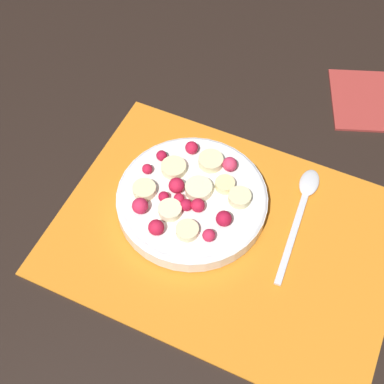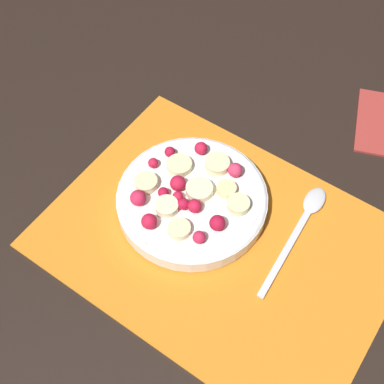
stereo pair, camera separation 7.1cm
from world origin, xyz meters
name	(u,v)px [view 1 (the left image)]	position (x,y,z in m)	size (l,w,h in m)	color
ground_plane	(226,236)	(0.00, 0.00, 0.00)	(3.00, 3.00, 0.00)	black
placemat	(226,235)	(0.00, 0.00, 0.00)	(0.45, 0.33, 0.01)	orange
fruit_bowl	(192,198)	(0.06, -0.02, 0.02)	(0.21, 0.21, 0.05)	white
spoon	(304,200)	(-0.08, -0.09, 0.01)	(0.03, 0.19, 0.01)	silver
napkin	(372,100)	(-0.12, -0.33, 0.00)	(0.17, 0.17, 0.01)	#A3332D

